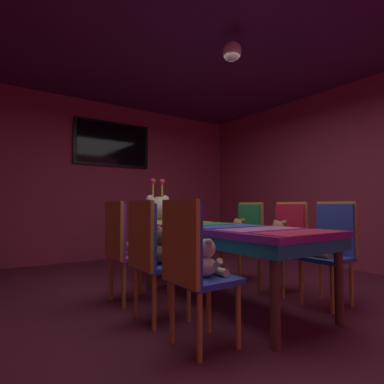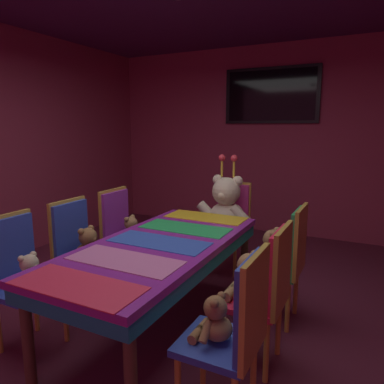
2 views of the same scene
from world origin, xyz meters
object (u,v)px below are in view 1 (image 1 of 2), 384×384
object	(u,v)px
chair_left_0	(190,258)
teddy_left_0	(207,260)
teddy_left_2	(135,243)
chair_right_2	(247,233)
pendant_light	(232,51)
teddy_right_0	(324,245)
teddy_left_1	(165,248)
chair_left_2	(121,241)
teddy_right_2	(238,233)
teddy_right_1	(279,237)
king_teddy_bear	(159,222)
chair_right_1	(287,237)
wall_tv	(113,144)
chair_right_0	(332,241)
throne_chair	(153,231)
banquet_table	(228,236)
chair_left_1	(149,248)

from	to	relation	value
chair_left_0	teddy_left_0	distance (m)	0.14
teddy_left_2	chair_right_2	size ratio (longest dim) A/B	0.29
teddy_left_0	pendant_light	distance (m)	2.25
teddy_right_0	teddy_left_1	bearing A→B (deg)	-22.04
teddy_left_1	chair_left_2	bearing A→B (deg)	102.93
teddy_right_0	teddy_right_2	bearing A→B (deg)	-90.35
chair_left_2	teddy_right_1	world-z (taller)	chair_left_2
teddy_left_0	teddy_left_2	size ratio (longest dim) A/B	0.98
chair_right_2	pendant_light	size ratio (longest dim) A/B	4.92
king_teddy_bear	teddy_right_0	bearing A→B (deg)	19.91
chair_right_1	wall_tv	size ratio (longest dim) A/B	0.71
chair_right_0	teddy_right_2	xyz separation A→B (m)	(-0.13, 1.18, 0.00)
teddy_left_1	king_teddy_bear	xyz separation A→B (m)	(0.71, 1.38, 0.14)
chair_right_1	teddy_left_2	bearing A→B (deg)	-21.90
teddy_left_1	throne_chair	xyz separation A→B (m)	(0.71, 1.54, 0.01)
king_teddy_bear	teddy_right_2	bearing A→B (deg)	42.90
chair_right_1	teddy_right_2	bearing A→B (deg)	-76.81
banquet_table	teddy_left_2	distance (m)	0.93
chair_left_2	throne_chair	distance (m)	1.26
chair_right_0	pendant_light	world-z (taller)	pendant_light
teddy_right_1	king_teddy_bear	bearing A→B (deg)	-62.99
teddy_right_0	teddy_right_2	world-z (taller)	teddy_right_2
chair_right_0	wall_tv	bearing A→B (deg)	-77.02
teddy_right_1	teddy_right_2	distance (m)	0.64
chair_right_1	chair_left_1	bearing A→B (deg)	-0.88
chair_left_0	chair_left_1	xyz separation A→B (m)	(0.00, 0.59, 0.00)
chair_left_0	wall_tv	distance (m)	4.06
teddy_left_2	chair_left_1	bearing A→B (deg)	-103.98
teddy_left_1	chair_left_2	size ratio (longest dim) A/B	0.33
chair_right_2	pendant_light	distance (m)	2.15
throne_chair	chair_left_0	bearing A→B (deg)	-21.84
pendant_light	chair_right_0	bearing A→B (deg)	-42.30
teddy_left_0	teddy_right_1	bearing A→B (deg)	21.47
wall_tv	pendant_light	bearing A→B (deg)	-87.43
chair_right_0	teddy_left_2	bearing A→B (deg)	-37.15
teddy_right_2	throne_chair	xyz separation A→B (m)	(-0.71, 0.93, -0.00)
chair_right_0	chair_right_2	world-z (taller)	same
pendant_light	king_teddy_bear	bearing A→B (deg)	95.96
teddy_left_1	teddy_left_2	distance (m)	0.60
banquet_table	teddy_left_1	distance (m)	0.71
chair_right_1	throne_chair	size ratio (longest dim) A/B	1.00
teddy_right_1	teddy_right_2	xyz separation A→B (m)	(-0.00, 0.64, -0.00)
chair_right_0	teddy_right_0	xyz separation A→B (m)	(-0.14, -0.00, -0.03)
teddy_right_2	teddy_left_1	bearing A→B (deg)	23.23
chair_left_1	chair_right_0	xyz separation A→B (m)	(1.70, -0.57, 0.00)
king_teddy_bear	chair_left_2	bearing A→B (deg)	-47.51
chair_left_1	chair_right_1	bearing A→B (deg)	-0.88
wall_tv	teddy_left_2	bearing A→B (deg)	-105.66
teddy_left_0	chair_right_0	world-z (taller)	chair_right_0
chair_right_1	teddy_right_1	world-z (taller)	chair_right_1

